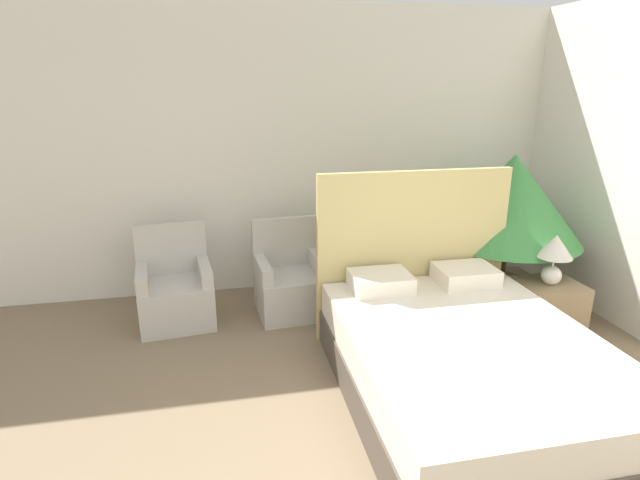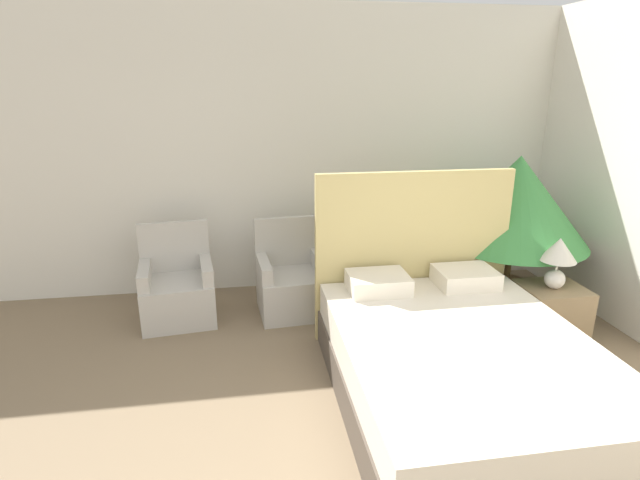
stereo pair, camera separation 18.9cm
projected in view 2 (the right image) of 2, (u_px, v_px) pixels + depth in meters
name	position (u px, v px, depth m)	size (l,w,h in m)	color
wall_back	(317.00, 152.00, 5.20)	(10.00, 0.06, 2.90)	silver
bed	(457.00, 360.00, 3.46)	(1.70, 2.23, 1.46)	#4C4238
armchair_near_window_left	(178.00, 292.00, 4.68)	(0.72, 0.68, 0.89)	#B7B2A8
armchair_near_window_right	(293.00, 285.00, 4.84)	(0.70, 0.66, 0.89)	#B7B2A8
potted_palm	(516.00, 202.00, 4.70)	(1.37, 1.37, 1.51)	brown
nightstand	(550.00, 312.00, 4.36)	(0.53, 0.46, 0.47)	#937A56
table_lamp	(558.00, 256.00, 4.17)	(0.30, 0.30, 0.45)	white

